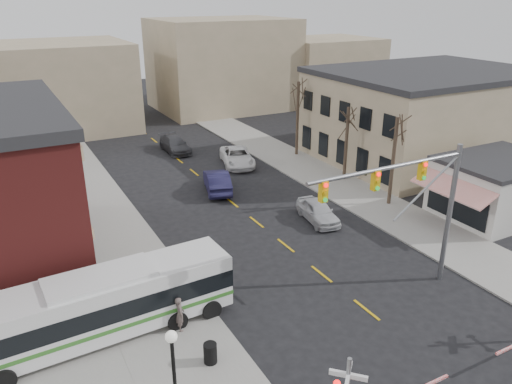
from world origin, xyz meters
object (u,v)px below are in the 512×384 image
at_px(traffic_signal_mast, 417,195).
at_px(car_c, 237,157).
at_px(trash_bin, 210,353).
at_px(transit_bus, 104,304).
at_px(car_b, 217,181).
at_px(street_lamp, 173,358).
at_px(car_d, 175,145).
at_px(pedestrian_far, 132,308).
at_px(pedestrian_near, 180,314).
at_px(car_a, 318,211).

relative_size(traffic_signal_mast, car_c, 1.65).
bearing_deg(trash_bin, traffic_signal_mast, 1.53).
distance_m(transit_bus, car_b, 19.15).
bearing_deg(street_lamp, car_c, 59.59).
bearing_deg(trash_bin, car_d, 73.09).
bearing_deg(car_c, street_lamp, -104.62).
height_order(transit_bus, car_c, transit_bus).
relative_size(car_c, pedestrian_far, 3.79).
xyz_separation_m(car_c, car_d, (-3.74, 6.82, -0.05)).
relative_size(trash_bin, car_b, 0.18).
relative_size(transit_bus, street_lamp, 2.97).
relative_size(street_lamp, car_d, 0.80).
xyz_separation_m(trash_bin, car_c, (13.10, 23.97, 0.21)).
bearing_deg(pedestrian_near, transit_bus, 76.29).
bearing_deg(trash_bin, street_lamp, -134.55).
xyz_separation_m(traffic_signal_mast, street_lamp, (-14.09, -2.76, -2.61)).
relative_size(traffic_signal_mast, car_a, 2.15).
distance_m(car_b, car_d, 12.03).
distance_m(traffic_signal_mast, trash_bin, 12.76).
xyz_separation_m(car_d, pedestrian_far, (-11.58, -26.30, 0.13)).
bearing_deg(car_d, car_a, -81.06).
relative_size(car_a, car_c, 0.77).
distance_m(traffic_signal_mast, pedestrian_far, 15.30).
xyz_separation_m(street_lamp, trash_bin, (2.41, 2.45, -2.51)).
distance_m(car_a, car_d, 21.00).
xyz_separation_m(street_lamp, pedestrian_far, (0.19, 6.93, -2.22)).
xyz_separation_m(trash_bin, pedestrian_near, (-0.36, 2.79, 0.42)).
distance_m(car_c, car_d, 7.77).
relative_size(street_lamp, car_b, 0.80).
relative_size(street_lamp, car_c, 0.72).
xyz_separation_m(car_a, pedestrian_near, (-13.02, -7.26, 0.26)).
relative_size(trash_bin, pedestrian_near, 0.53).
height_order(street_lamp, car_b, street_lamp).
distance_m(transit_bus, car_a, 17.31).
xyz_separation_m(transit_bus, trash_bin, (3.56, -4.11, -1.19)).
relative_size(trash_bin, pedestrian_far, 0.62).
bearing_deg(car_d, pedestrian_far, -113.87).
distance_m(trash_bin, pedestrian_far, 5.01).
xyz_separation_m(traffic_signal_mast, car_b, (-2.97, 18.46, -4.86)).
distance_m(trash_bin, car_a, 16.17).
bearing_deg(street_lamp, car_b, 62.35).
bearing_deg(car_b, street_lamp, 78.74).
bearing_deg(car_c, transit_bus, -114.20).
bearing_deg(pedestrian_far, car_d, 2.51).
bearing_deg(transit_bus, pedestrian_far, 15.76).
height_order(transit_bus, car_a, transit_bus).
bearing_deg(street_lamp, car_a, 39.66).
height_order(trash_bin, pedestrian_far, pedestrian_far).
bearing_deg(trash_bin, car_b, 65.11).
bearing_deg(pedestrian_far, car_a, -43.23).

